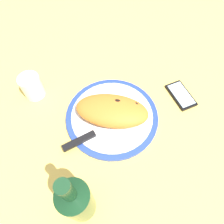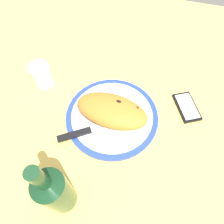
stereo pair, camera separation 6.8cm
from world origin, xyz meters
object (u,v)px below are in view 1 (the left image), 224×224
Objects in this scene: fork at (100,98)px; water_glass at (33,88)px; smartphone at (181,95)px; knife at (88,137)px; calzone at (111,110)px; wine_bottle at (77,201)px; plate at (112,116)px.

fork is 1.90× the size of water_glass.
fork is at bearing 176.47° from water_glass.
knife is at bearing 31.73° from smartphone.
water_glass is at bearing -3.53° from fork.
fork is 23.94cm from water_glass.
calzone reaches higher than fork.
calzone is 28.96cm from water_glass.
knife is at bearing -87.65° from wine_bottle.
water_glass is at bearing -58.27° from wine_bottle.
calzone is 11.12cm from knife.
plate is 1.13× the size of wine_bottle.
water_glass is at bearing 3.10° from smartphone.
fork is at bearing -53.65° from plate.
plate is 29.61cm from water_glass.
wine_bottle reaches higher than plate.
plate is at bearing 126.35° from fork.
wine_bottle is at bearing 52.34° from smartphone.
calzone is 1.14× the size of knife.
plate is 7.84cm from fork.
calzone is at bearing 22.85° from smartphone.
wine_bottle is at bearing 78.07° from plate.
fork is 29.09cm from smartphone.
knife is at bearing 51.40° from plate.
wine_bottle is (6.02, 28.48, 9.85)cm from plate.
knife is at bearing 142.93° from water_glass.
calzone reaches higher than knife.
wine_bottle is at bearing 121.73° from water_glass.
plate is at bearing 154.02° from calzone.
smartphone is (-30.97, -19.14, -1.44)cm from knife.
fork is at bearing 8.54° from smartphone.
plate reaches higher than smartphone.
calzone is at bearing 164.96° from water_glass.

